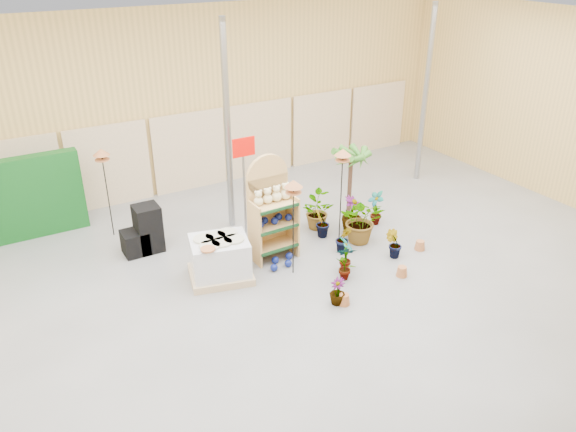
# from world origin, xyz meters

# --- Properties ---
(room) EXTENTS (15.20, 12.10, 4.70)m
(room) POSITION_xyz_m (0.00, 0.91, 2.21)
(room) COLOR slate
(room) RESTS_ON ground
(display_shelf) EXTENTS (0.91, 0.59, 2.14)m
(display_shelf) POSITION_xyz_m (0.12, 1.90, 0.98)
(display_shelf) COLOR tan
(display_shelf) RESTS_ON ground
(teddy_bears) EXTENTS (0.79, 0.21, 0.34)m
(teddy_bears) POSITION_xyz_m (0.15, 1.80, 1.36)
(teddy_bears) COLOR beige
(teddy_bears) RESTS_ON display_shelf
(gazing_balls_shelf) EXTENTS (0.79, 0.27, 0.15)m
(gazing_balls_shelf) POSITION_xyz_m (0.12, 1.77, 0.84)
(gazing_balls_shelf) COLOR navy
(gazing_balls_shelf) RESTS_ON display_shelf
(gazing_balls_floor) EXTENTS (0.63, 0.39, 0.15)m
(gazing_balls_floor) POSITION_xyz_m (0.10, 1.41, 0.07)
(gazing_balls_floor) COLOR navy
(gazing_balls_floor) RESTS_ON ground
(pallet_stack) EXTENTS (1.36, 1.22, 0.86)m
(pallet_stack) POSITION_xyz_m (-1.13, 1.60, 0.42)
(pallet_stack) COLOR tan
(pallet_stack) RESTS_ON ground
(charcoal_planters) EXTENTS (0.80, 0.50, 1.00)m
(charcoal_planters) POSITION_xyz_m (-2.05, 3.33, 0.42)
(charcoal_planters) COLOR black
(charcoal_planters) RESTS_ON ground
(trellis_stock) EXTENTS (2.00, 0.30, 1.80)m
(trellis_stock) POSITION_xyz_m (-3.80, 5.20, 0.90)
(trellis_stock) COLOR #0D4B15
(trellis_stock) RESTS_ON ground
(offer_sign) EXTENTS (0.50, 0.08, 2.20)m
(offer_sign) POSITION_xyz_m (0.10, 2.98, 1.57)
(offer_sign) COLOR gray
(offer_sign) RESTS_ON ground
(bird_table_front) EXTENTS (0.34, 0.34, 1.95)m
(bird_table_front) POSITION_xyz_m (0.15, 1.05, 1.81)
(bird_table_front) COLOR black
(bird_table_front) RESTS_ON ground
(bird_table_right) EXTENTS (0.34, 0.34, 2.07)m
(bird_table_right) POSITION_xyz_m (1.68, 1.68, 1.93)
(bird_table_right) COLOR black
(bird_table_right) RESTS_ON ground
(bird_table_back) EXTENTS (0.34, 0.34, 1.99)m
(bird_table_back) POSITION_xyz_m (-2.45, 4.37, 1.85)
(bird_table_back) COLOR black
(bird_table_back) RESTS_ON ground
(palm) EXTENTS (0.70, 0.70, 1.68)m
(palm) POSITION_xyz_m (2.67, 2.71, 1.43)
(palm) COLOR #462D1F
(palm) RESTS_ON ground
(potted_plant_0) EXTENTS (0.47, 0.41, 0.74)m
(potted_plant_0) POSITION_xyz_m (0.89, 0.36, 0.37)
(potted_plant_0) COLOR #347020
(potted_plant_0) RESTS_ON ground
(potted_plant_1) EXTENTS (0.42, 0.40, 0.60)m
(potted_plant_1) POSITION_xyz_m (1.47, 1.23, 0.30)
(potted_plant_1) COLOR #347020
(potted_plant_1) RESTS_ON ground
(potted_plant_2) EXTENTS (1.20, 1.17, 1.02)m
(potted_plant_2) POSITION_xyz_m (2.05, 1.41, 0.51)
(potted_plant_2) COLOR #347020
(potted_plant_2) RESTS_ON ground
(potted_plant_3) EXTENTS (0.63, 0.63, 0.82)m
(potted_plant_3) POSITION_xyz_m (2.15, 1.90, 0.41)
(potted_plant_3) COLOR #347020
(potted_plant_3) RESTS_ON ground
(potted_plant_4) EXTENTS (0.30, 0.43, 0.80)m
(potted_plant_4) POSITION_xyz_m (2.83, 1.91, 0.40)
(potted_plant_4) COLOR #347020
(potted_plant_4) RESTS_ON ground
(potted_plant_5) EXTENTS (0.46, 0.43, 0.67)m
(potted_plant_5) POSITION_xyz_m (1.42, 1.98, 0.33)
(potted_plant_5) COLOR #347020
(potted_plant_5) RESTS_ON ground
(potted_plant_6) EXTENTS (0.66, 0.75, 0.82)m
(potted_plant_6) POSITION_xyz_m (1.55, 2.44, 0.41)
(potted_plant_6) COLOR #347020
(potted_plant_6) RESTS_ON ground
(potted_plant_7) EXTENTS (0.32, 0.32, 0.51)m
(potted_plant_7) POSITION_xyz_m (0.30, -0.22, 0.25)
(potted_plant_7) COLOR #347020
(potted_plant_7) RESTS_ON ground
(potted_plant_8) EXTENTS (0.42, 0.47, 0.74)m
(potted_plant_8) POSITION_xyz_m (1.07, 0.61, 0.37)
(potted_plant_8) COLOR #347020
(potted_plant_8) RESTS_ON ground
(potted_plant_9) EXTENTS (0.42, 0.42, 0.60)m
(potted_plant_9) POSITION_xyz_m (2.22, 0.55, 0.30)
(potted_plant_9) COLOR #347020
(potted_plant_9) RESTS_ON ground
(potted_plant_11) EXTENTS (0.40, 0.40, 0.71)m
(potted_plant_11) POSITION_xyz_m (0.55, 2.54, 0.35)
(potted_plant_11) COLOR #347020
(potted_plant_11) RESTS_ON ground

